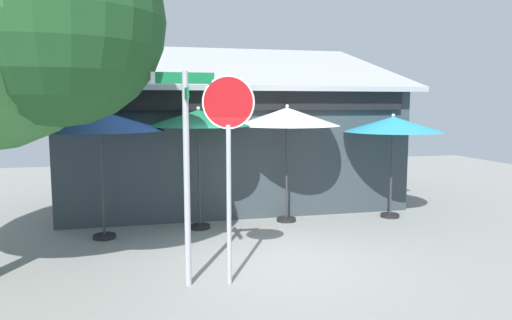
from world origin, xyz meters
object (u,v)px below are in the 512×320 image
Objects in this scene: patio_umbrella_forest_green_center at (198,119)px; patio_umbrella_teal_far_right at (393,125)px; patio_umbrella_royal_blue_left at (100,122)px; street_sign_post at (186,158)px; stop_sign at (228,141)px; patio_umbrella_ivory_right at (287,117)px.

patio_umbrella_forest_green_center is 1.07× the size of patio_umbrella_teal_far_right.
patio_umbrella_royal_blue_left is at bearing -170.84° from patio_umbrella_forest_green_center.
street_sign_post is 3.23m from patio_umbrella_royal_blue_left.
stop_sign is 3.29m from patio_umbrella_forest_green_center.
stop_sign is at bearing -143.88° from patio_umbrella_teal_far_right.
patio_umbrella_teal_far_right is (2.53, -0.19, -0.19)m from patio_umbrella_ivory_right.
stop_sign is 1.18× the size of patio_umbrella_royal_blue_left.
stop_sign is 1.18× the size of patio_umbrella_forest_green_center.
patio_umbrella_forest_green_center reaches higher than patio_umbrella_teal_far_right.
street_sign_post is at bearing -63.81° from patio_umbrella_royal_blue_left.
stop_sign is at bearing -119.43° from patio_umbrella_ivory_right.
patio_umbrella_royal_blue_left reaches higher than patio_umbrella_teal_far_right.
stop_sign reaches higher than patio_umbrella_forest_green_center.
street_sign_post is 1.20× the size of patio_umbrella_royal_blue_left.
patio_umbrella_teal_far_right is at bearing 2.71° from patio_umbrella_royal_blue_left.
street_sign_post is 6.02m from patio_umbrella_teal_far_right.
stop_sign is 4.00m from patio_umbrella_ivory_right.
patio_umbrella_teal_far_right is (6.52, 0.31, -0.15)m from patio_umbrella_royal_blue_left.
patio_umbrella_teal_far_right is at bearing 36.12° from stop_sign.
patio_umbrella_ivory_right is at bearing 60.57° from stop_sign.
stop_sign is 3.60m from patio_umbrella_royal_blue_left.
stop_sign is 1.26× the size of patio_umbrella_teal_far_right.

